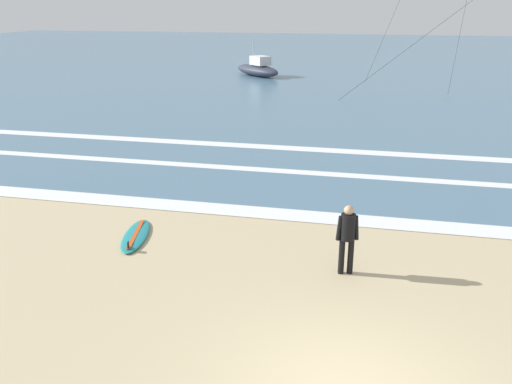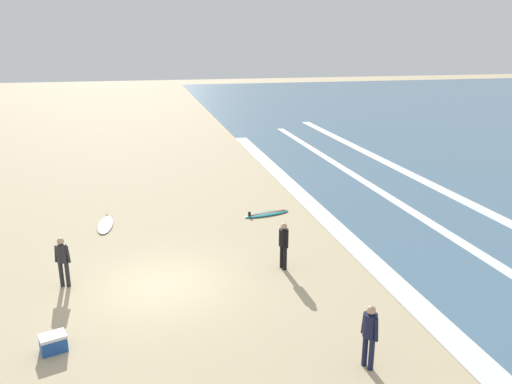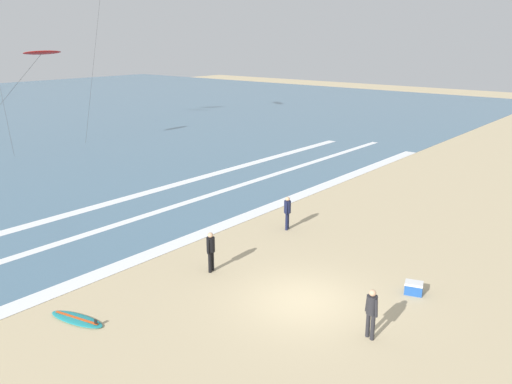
{
  "view_description": "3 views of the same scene",
  "coord_description": "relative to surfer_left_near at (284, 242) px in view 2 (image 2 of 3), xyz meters",
  "views": [
    {
      "loc": [
        0.08,
        -6.7,
        5.68
      ],
      "look_at": [
        -1.93,
        2.34,
        2.38
      ],
      "focal_mm": 37.58,
      "sensor_mm": 36.0,
      "label": 1
    },
    {
      "loc": [
        14.62,
        -0.29,
        7.38
      ],
      "look_at": [
        -0.29,
        3.12,
        2.72
      ],
      "focal_mm": 35.79,
      "sensor_mm": 36.0,
      "label": 2
    },
    {
      "loc": [
        -13.23,
        -8.92,
        8.65
      ],
      "look_at": [
        0.45,
        2.43,
        3.34
      ],
      "focal_mm": 36.3,
      "sensor_mm": 36.0,
      "label": 3
    }
  ],
  "objects": [
    {
      "name": "surfboard_near_water",
      "position": [
        -5.47,
        -5.99,
        -0.91
      ],
      "size": [
        2.12,
        0.68,
        0.25
      ],
      "color": "silver",
      "rests_on": "ground"
    },
    {
      "name": "surfer_left_far",
      "position": [
        -0.28,
        -6.91,
        0.0
      ],
      "size": [
        0.32,
        0.51,
        1.6
      ],
      "color": "#232328",
      "rests_on": "ground"
    },
    {
      "name": "cooler_box",
      "position": [
        3.23,
        -6.76,
        -0.74
      ],
      "size": [
        0.62,
        0.72,
        0.44
      ],
      "color": "#1E4C9E",
      "rests_on": "ground"
    },
    {
      "name": "surfboard_foreground_flat",
      "position": [
        -5.34,
        0.76,
        -0.91
      ],
      "size": [
        1.05,
        2.18,
        0.25
      ],
      "color": "teal",
      "rests_on": "ground"
    },
    {
      "name": "ground_plane",
      "position": [
        0.29,
        -4.05,
        -0.96
      ],
      "size": [
        160.0,
        160.0,
        0.0
      ],
      "primitive_type": "plane",
      "color": "tan"
    },
    {
      "name": "surfer_left_near",
      "position": [
        0.0,
        0.0,
        0.0
      ],
      "size": [
        0.51,
        0.32,
        1.6
      ],
      "color": "black",
      "rests_on": "ground"
    },
    {
      "name": "wave_foam_shoreline",
      "position": [
        1.39,
        3.09,
        -0.94
      ],
      "size": [
        48.37,
        0.86,
        0.01
      ],
      "primitive_type": "cube",
      "color": "white",
      "rests_on": "ocean_surface"
    },
    {
      "name": "surfer_background_far",
      "position": [
        5.55,
        0.46,
        0.0
      ],
      "size": [
        0.5,
        0.32,
        1.6
      ],
      "color": "#141938",
      "rests_on": "ground"
    },
    {
      "name": "wave_foam_mid_break",
      "position": [
        0.66,
        7.11,
        -0.94
      ],
      "size": [
        53.42,
        0.52,
        0.01
      ],
      "primitive_type": "cube",
      "color": "white",
      "rests_on": "ocean_surface"
    }
  ]
}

